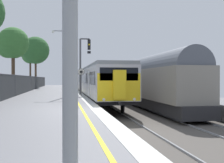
{
  "coord_description": "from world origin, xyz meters",
  "views": [
    {
      "loc": [
        -1.23,
        -13.13,
        1.52
      ],
      "look_at": [
        1.83,
        4.14,
        1.36
      ],
      "focal_mm": 43.56,
      "sensor_mm": 36.0,
      "label": 1
    }
  ],
  "objects_px": {
    "commuter_train_at_platform": "(83,80)",
    "speed_limit_sign": "(81,78)",
    "platform_lamp_mid": "(64,58)",
    "background_tree_centre": "(36,51)",
    "background_tree_back": "(30,56)",
    "background_tree_left": "(12,44)",
    "signal_gantry": "(83,60)",
    "freight_train_adjacent_track": "(119,80)"
  },
  "relations": [
    {
      "from": "speed_limit_sign",
      "to": "signal_gantry",
      "type": "bearing_deg",
      "value": 82.74
    },
    {
      "from": "commuter_train_at_platform",
      "to": "background_tree_centre",
      "type": "bearing_deg",
      "value": -178.58
    },
    {
      "from": "platform_lamp_mid",
      "to": "background_tree_left",
      "type": "xyz_separation_m",
      "value": [
        -5.81,
        9.43,
        2.14
      ]
    },
    {
      "from": "freight_train_adjacent_track",
      "to": "background_tree_centre",
      "type": "xyz_separation_m",
      "value": [
        -11.97,
        11.48,
        4.89
      ]
    },
    {
      "from": "speed_limit_sign",
      "to": "background_tree_left",
      "type": "distance_m",
      "value": 11.6
    },
    {
      "from": "signal_gantry",
      "to": "background_tree_left",
      "type": "xyz_separation_m",
      "value": [
        -7.6,
        5.42,
        2.01
      ]
    },
    {
      "from": "platform_lamp_mid",
      "to": "signal_gantry",
      "type": "bearing_deg",
      "value": 66.0
    },
    {
      "from": "background_tree_left",
      "to": "background_tree_back",
      "type": "height_order",
      "value": "background_tree_back"
    },
    {
      "from": "commuter_train_at_platform",
      "to": "speed_limit_sign",
      "type": "height_order",
      "value": "commuter_train_at_platform"
    },
    {
      "from": "background_tree_centre",
      "to": "speed_limit_sign",
      "type": "bearing_deg",
      "value": -75.66
    },
    {
      "from": "platform_lamp_mid",
      "to": "background_tree_centre",
      "type": "bearing_deg",
      "value": 100.56
    },
    {
      "from": "signal_gantry",
      "to": "background_tree_back",
      "type": "height_order",
      "value": "background_tree_back"
    },
    {
      "from": "background_tree_left",
      "to": "background_tree_centre",
      "type": "xyz_separation_m",
      "value": [
        1.12,
        15.72,
        0.87
      ]
    },
    {
      "from": "background_tree_centre",
      "to": "background_tree_back",
      "type": "height_order",
      "value": "background_tree_centre"
    },
    {
      "from": "signal_gantry",
      "to": "platform_lamp_mid",
      "type": "distance_m",
      "value": 4.39
    },
    {
      "from": "background_tree_centre",
      "to": "background_tree_back",
      "type": "relative_size",
      "value": 1.14
    },
    {
      "from": "background_tree_left",
      "to": "background_tree_back",
      "type": "xyz_separation_m",
      "value": [
        -0.54,
        21.01,
        0.5
      ]
    },
    {
      "from": "commuter_train_at_platform",
      "to": "speed_limit_sign",
      "type": "bearing_deg",
      "value": -94.37
    },
    {
      "from": "speed_limit_sign",
      "to": "background_tree_back",
      "type": "bearing_deg",
      "value": 104.91
    },
    {
      "from": "background_tree_centre",
      "to": "commuter_train_at_platform",
      "type": "bearing_deg",
      "value": 1.42
    },
    {
      "from": "commuter_train_at_platform",
      "to": "speed_limit_sign",
      "type": "xyz_separation_m",
      "value": [
        -1.85,
        -24.12,
        0.3
      ]
    },
    {
      "from": "background_tree_left",
      "to": "speed_limit_sign",
      "type": "bearing_deg",
      "value": -48.59
    },
    {
      "from": "platform_lamp_mid",
      "to": "background_tree_left",
      "type": "bearing_deg",
      "value": 121.66
    },
    {
      "from": "commuter_train_at_platform",
      "to": "freight_train_adjacent_track",
      "type": "height_order",
      "value": "freight_train_adjacent_track"
    },
    {
      "from": "freight_train_adjacent_track",
      "to": "background_tree_back",
      "type": "bearing_deg",
      "value": 129.1
    },
    {
      "from": "background_tree_centre",
      "to": "background_tree_back",
      "type": "bearing_deg",
      "value": 107.46
    },
    {
      "from": "background_tree_left",
      "to": "background_tree_centre",
      "type": "height_order",
      "value": "background_tree_centre"
    },
    {
      "from": "speed_limit_sign",
      "to": "commuter_train_at_platform",
      "type": "bearing_deg",
      "value": 85.63
    },
    {
      "from": "platform_lamp_mid",
      "to": "freight_train_adjacent_track",
      "type": "bearing_deg",
      "value": 61.95
    },
    {
      "from": "speed_limit_sign",
      "to": "background_tree_centre",
      "type": "bearing_deg",
      "value": 104.34
    },
    {
      "from": "speed_limit_sign",
      "to": "platform_lamp_mid",
      "type": "relative_size",
      "value": 0.44
    },
    {
      "from": "background_tree_back",
      "to": "background_tree_centre",
      "type": "bearing_deg",
      "value": -72.54
    },
    {
      "from": "commuter_train_at_platform",
      "to": "freight_train_adjacent_track",
      "type": "distance_m",
      "value": 12.35
    },
    {
      "from": "commuter_train_at_platform",
      "to": "signal_gantry",
      "type": "height_order",
      "value": "signal_gantry"
    },
    {
      "from": "background_tree_left",
      "to": "background_tree_back",
      "type": "bearing_deg",
      "value": 91.48
    },
    {
      "from": "speed_limit_sign",
      "to": "platform_lamp_mid",
      "type": "height_order",
      "value": "platform_lamp_mid"
    },
    {
      "from": "speed_limit_sign",
      "to": "background_tree_back",
      "type": "relative_size",
      "value": 0.32
    },
    {
      "from": "speed_limit_sign",
      "to": "platform_lamp_mid",
      "type": "distance_m",
      "value": 2.54
    },
    {
      "from": "commuter_train_at_platform",
      "to": "background_tree_back",
      "type": "relative_size",
      "value": 8.33
    },
    {
      "from": "commuter_train_at_platform",
      "to": "freight_train_adjacent_track",
      "type": "bearing_deg",
      "value": -71.07
    },
    {
      "from": "freight_train_adjacent_track",
      "to": "background_tree_left",
      "type": "height_order",
      "value": "background_tree_left"
    },
    {
      "from": "background_tree_left",
      "to": "background_tree_centre",
      "type": "relative_size",
      "value": 0.84
    }
  ]
}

